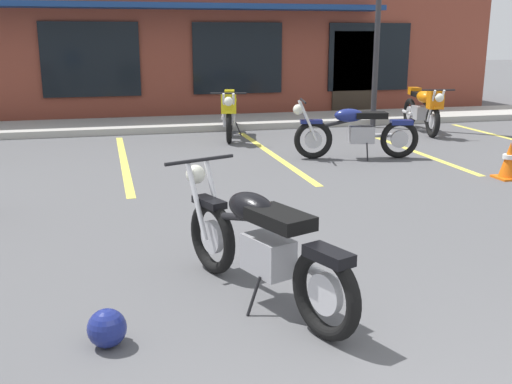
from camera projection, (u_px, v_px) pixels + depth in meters
ground_plane at (270, 241)px, 6.00m from camera, size 80.00×80.00×0.00m
sidewalk_kerb at (175, 124)px, 13.47m from camera, size 22.00×1.80×0.14m
brick_storefront_building at (156, 45)px, 16.63m from camera, size 17.39×6.01×3.44m
painted_stall_lines at (200, 157)px, 10.11m from camera, size 12.68×4.80×0.01m
motorcycle_foreground_classic at (260, 243)px, 4.55m from camera, size 1.06×2.01×0.98m
motorcycle_red_sportbike at (229, 112)px, 11.91m from camera, size 0.80×2.08×0.98m
motorcycle_black_cruiser at (423, 108)px, 12.56m from camera, size 0.75×2.10×0.98m
motorcycle_silver_naked at (355, 131)px, 9.93m from camera, size 2.09×0.79×0.98m
helmet_on_pavement at (107, 328)px, 3.94m from camera, size 0.26×0.26×0.26m
traffic_cone at (509, 161)px, 8.56m from camera, size 0.34×0.34×0.53m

